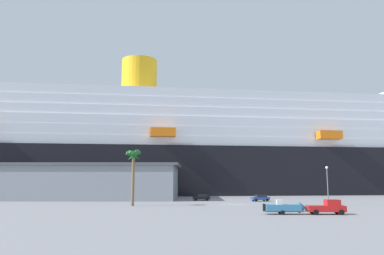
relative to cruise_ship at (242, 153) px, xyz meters
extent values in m
plane|color=gray|center=(-13.55, -29.11, -15.27)|extent=(600.00, 600.00, 0.00)
cube|color=black|center=(-2.90, -0.19, -7.12)|extent=(243.51, 53.37, 16.31)
cube|color=white|center=(-2.90, -0.19, 2.67)|extent=(214.39, 48.42, 3.27)
cube|color=white|center=(-7.72, -0.53, 5.94)|extent=(205.03, 47.59, 3.27)
cube|color=white|center=(-12.54, -0.87, 9.21)|extent=(196.89, 46.83, 3.27)
cube|color=white|center=(-17.36, -1.21, 12.48)|extent=(189.43, 45.55, 3.27)
cube|color=white|center=(-22.17, -1.55, 15.75)|extent=(179.31, 44.19, 3.27)
cube|color=white|center=(-26.99, -1.89, 19.02)|extent=(167.64, 42.91, 3.27)
cylinder|color=yellow|center=(-39.04, -2.74, 27.58)|extent=(14.01, 14.01, 13.85)
cube|color=orange|center=(-29.67, -21.08, 4.96)|extent=(8.21, 3.76, 2.80)
cube|color=orange|center=(26.55, -17.11, 4.96)|extent=(8.21, 3.76, 2.80)
cube|color=gray|center=(-54.40, -33.47, -10.88)|extent=(59.10, 29.57, 8.78)
cube|color=#4C4C51|center=(-54.40, -33.47, -6.20)|extent=(61.46, 30.76, 0.60)
cube|color=red|center=(-3.95, -83.49, -14.42)|extent=(5.74, 2.44, 0.90)
cube|color=red|center=(-2.94, -83.57, -13.52)|extent=(2.16, 1.99, 0.90)
cube|color=#26333F|center=(-2.27, -83.62, -13.61)|extent=(0.23, 1.68, 0.63)
cylinder|color=black|center=(-1.91, -82.65, -14.87)|extent=(0.82, 0.34, 0.80)
cylinder|color=black|center=(-2.07, -84.64, -14.87)|extent=(0.82, 0.34, 0.80)
cylinder|color=black|center=(-5.65, -82.35, -14.87)|extent=(0.82, 0.34, 0.80)
cylinder|color=black|center=(-5.81, -84.35, -14.87)|extent=(0.82, 0.34, 0.80)
cube|color=#595960|center=(-10.35, -82.98, -14.80)|extent=(5.87, 2.17, 0.16)
cube|color=#595960|center=(-6.96, -83.25, -14.80)|extent=(1.89, 0.27, 0.10)
cylinder|color=black|center=(-10.53, -82.01, -14.95)|extent=(0.66, 0.27, 0.64)
cylinder|color=black|center=(-10.68, -83.91, -14.95)|extent=(0.66, 0.27, 0.64)
cube|color=teal|center=(-10.35, -82.98, -14.27)|extent=(5.36, 2.31, 0.90)
cone|color=teal|center=(-7.34, -83.22, -14.27)|extent=(1.33, 1.81, 1.72)
cube|color=silver|center=(-10.87, -82.94, -13.47)|extent=(0.88, 1.06, 0.70)
cube|color=black|center=(-13.15, -82.76, -14.27)|extent=(0.40, 0.53, 1.10)
cylinder|color=brown|center=(-34.74, -63.36, -10.31)|extent=(0.59, 0.59, 9.93)
cone|color=#1E6628|center=(-34.34, -63.41, -5.24)|extent=(0.98, 2.71, 2.39)
cone|color=#1E6628|center=(-34.47, -63.07, -5.24)|extent=(2.56, 2.39, 2.13)
cone|color=#1E6628|center=(-34.67, -62.97, -5.24)|extent=(2.84, 1.19, 2.21)
cone|color=#1E6628|center=(-34.91, -63.00, -5.24)|extent=(2.96, 1.88, 1.67)
cone|color=#1E6628|center=(-35.12, -63.25, -5.24)|extent=(1.49, 2.95, 1.97)
cone|color=#1E6628|center=(-35.12, -63.50, -5.24)|extent=(1.63, 2.98, 1.78)
cone|color=#1E6628|center=(-34.95, -63.71, -5.24)|extent=(2.66, 1.99, 2.33)
cone|color=#1E6628|center=(-34.72, -63.76, -5.24)|extent=(2.61, 0.82, 2.47)
cone|color=#1E6628|center=(-34.45, -63.64, -5.24)|extent=(2.47, 2.50, 2.09)
sphere|color=#1E6628|center=(-34.74, -63.36, -5.34)|extent=(1.10, 1.10, 1.10)
cylinder|color=slate|center=(5.59, -62.39, -11.54)|extent=(0.20, 0.20, 7.46)
sphere|color=#F9F2CC|center=(5.59, -62.39, -7.56)|extent=(0.56, 0.56, 0.56)
cube|color=#264C99|center=(-5.44, -48.64, -14.59)|extent=(4.56, 2.58, 0.70)
cube|color=#1E232D|center=(-5.22, -48.61, -13.97)|extent=(2.66, 2.08, 0.55)
cylinder|color=black|center=(-6.69, -49.81, -14.94)|extent=(0.69, 0.32, 0.66)
cylinder|color=black|center=(-7.00, -47.94, -14.94)|extent=(0.69, 0.32, 0.66)
cylinder|color=black|center=(-3.88, -49.35, -14.94)|extent=(0.69, 0.32, 0.66)
cylinder|color=black|center=(-4.19, -47.47, -14.94)|extent=(0.69, 0.32, 0.66)
cube|color=black|center=(-19.39, -44.33, -14.59)|extent=(4.29, 1.80, 0.70)
cube|color=#1E232D|center=(-19.18, -44.33, -13.97)|extent=(2.41, 1.60, 0.55)
cylinder|color=black|center=(-20.79, -45.22, -14.94)|extent=(0.66, 0.23, 0.66)
cylinder|color=black|center=(-20.81, -43.47, -14.94)|extent=(0.66, 0.23, 0.66)
cylinder|color=black|center=(-17.97, -45.19, -14.94)|extent=(0.66, 0.23, 0.66)
cylinder|color=black|center=(-17.99, -43.44, -14.94)|extent=(0.66, 0.23, 0.66)
camera|label=1|loc=(-27.44, -139.26, -10.17)|focal=34.86mm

